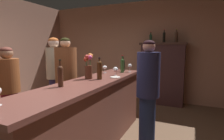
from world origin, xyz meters
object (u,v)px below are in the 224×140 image
object	(u,v)px
patron_in_navy	(9,88)
wine_bottle_riesling	(99,69)
wine_bottle_malbec	(122,65)
wine_glass_rear	(130,66)
patron_redhead	(55,74)
wine_glass_front	(105,67)
display_bottle_left	(151,38)
display_bottle_center	(176,36)
display_cabinet	(162,72)
patron_tall	(66,81)
wine_bottle_syrah	(123,64)
display_bottle_midleft	(164,37)
cheese_plate	(115,77)
wine_bottle_pinot	(60,75)
wine_glass_mid	(115,70)
bartender	(148,92)
bar_counter	(90,117)
flower_arrangement	(89,67)

from	to	relation	value
patron_in_navy	wine_bottle_riesling	bearing A→B (deg)	-14.93
wine_bottle_malbec	wine_glass_rear	size ratio (longest dim) A/B	2.07
patron_redhead	wine_glass_front	bearing A→B (deg)	24.02
wine_bottle_riesling	patron_redhead	size ratio (longest dim) A/B	0.19
display_bottle_left	display_bottle_center	world-z (taller)	display_bottle_center
wine_glass_rear	display_cabinet	bearing A→B (deg)	77.08
wine_glass_rear	patron_tall	size ratio (longest dim) A/B	0.09
display_bottle_center	patron_tall	world-z (taller)	display_bottle_center
wine_bottle_syrah	patron_redhead	distance (m)	1.41
display_bottle_midleft	patron_in_navy	bearing A→B (deg)	-125.26
cheese_plate	display_bottle_left	distance (m)	2.41
patron_redhead	patron_in_navy	xyz separation A→B (m)	(-0.19, -0.89, -0.12)
wine_bottle_pinot	wine_glass_front	size ratio (longest dim) A/B	2.43
wine_bottle_syrah	display_bottle_center	world-z (taller)	display_bottle_center
patron_in_navy	wine_glass_rear	bearing A→B (deg)	9.71
wine_glass_mid	patron_tall	world-z (taller)	patron_tall
wine_glass_rear	patron_redhead	distance (m)	1.55
patron_tall	bartender	size ratio (longest dim) A/B	1.04
wine_bottle_pinot	wine_glass_mid	xyz separation A→B (m)	(0.26, 1.06, -0.04)
wine_bottle_riesling	display_bottle_left	distance (m)	2.60
bar_counter	wine_bottle_syrah	xyz separation A→B (m)	(0.03, 1.24, 0.64)
bar_counter	bartender	size ratio (longest dim) A/B	1.79
display_bottle_midleft	cheese_plate	bearing A→B (deg)	-99.15
wine_bottle_syrah	wine_glass_front	size ratio (longest dim) A/B	2.12
wine_bottle_pinot	patron_in_navy	bearing A→B (deg)	168.12
bar_counter	wine_glass_front	distance (m)	1.05
wine_bottle_pinot	wine_bottle_malbec	bearing A→B (deg)	81.16
wine_glass_front	display_bottle_midleft	bearing A→B (deg)	68.32
wine_bottle_malbec	wine_bottle_pinot	distance (m)	1.47
patron_redhead	patron_in_navy	distance (m)	0.92
display_cabinet	wine_glass_rear	world-z (taller)	display_cabinet
wine_bottle_syrah	wine_bottle_pinot	distance (m)	1.69
wine_glass_front	display_bottle_midleft	distance (m)	2.15
wine_bottle_malbec	flower_arrangement	bearing A→B (deg)	-104.37
patron_redhead	wine_glass_mid	bearing A→B (deg)	14.22
wine_bottle_pinot	patron_redhead	xyz separation A→B (m)	(-1.15, 1.17, -0.23)
wine_bottle_pinot	bartender	xyz separation A→B (m)	(0.88, 0.77, -0.30)
wine_glass_mid	wine_bottle_pinot	bearing A→B (deg)	-103.62
flower_arrangement	display_cabinet	bearing A→B (deg)	75.07
wine_glass_mid	patron_tall	xyz separation A→B (m)	(-0.86, -0.21, -0.23)
bar_counter	wine_bottle_syrah	world-z (taller)	wine_bottle_syrah
bar_counter	wine_bottle_malbec	world-z (taller)	wine_bottle_malbec
display_cabinet	wine_glass_rear	size ratio (longest dim) A/B	10.34
bar_counter	wine_glass_rear	distance (m)	1.32
patron_tall	display_bottle_center	bearing A→B (deg)	107.61
wine_bottle_riesling	bartender	xyz separation A→B (m)	(0.69, 0.13, -0.30)
wine_glass_rear	display_bottle_midleft	size ratio (longest dim) A/B	0.47
display_bottle_midleft	display_cabinet	bearing A→B (deg)	180.00
wine_bottle_pinot	wine_glass_rear	bearing A→B (deg)	78.26
wine_bottle_pinot	bartender	world-z (taller)	bartender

